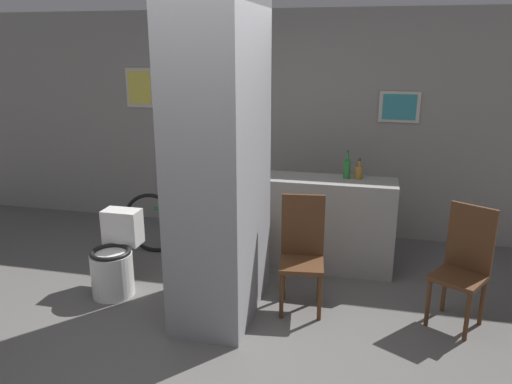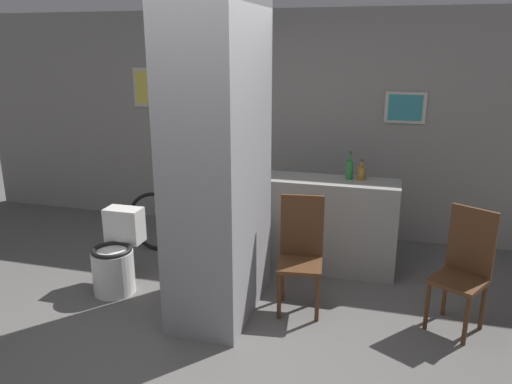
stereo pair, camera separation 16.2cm
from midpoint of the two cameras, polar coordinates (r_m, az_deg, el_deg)
ground_plane at (r=4.07m, az=-6.25°, el=-16.55°), size 14.00×14.00×0.00m
wall_back at (r=6.00m, az=2.68°, el=7.78°), size 8.00×0.09×2.60m
pillar_center at (r=4.04m, az=-3.12°, el=3.42°), size 0.62×1.15×2.60m
counter_shelf at (r=5.10m, az=8.34°, el=-3.65°), size 1.50×0.44×0.94m
toilet at (r=4.82m, az=-14.74°, el=-7.30°), size 0.38×0.54×0.74m
chair_near_pillar at (r=4.31m, az=6.23°, el=-6.67°), size 0.41×0.41×0.99m
chair_by_doorway at (r=4.35m, az=23.67°, el=-7.82°), size 0.50×0.50×0.99m
bicycle at (r=5.40m, az=-5.78°, el=-3.75°), size 1.67×0.42×0.73m
bottle_tall at (r=4.98m, az=11.56°, el=2.61°), size 0.07×0.07×0.28m
bottle_short at (r=4.99m, az=12.86°, el=2.20°), size 0.08×0.08×0.21m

